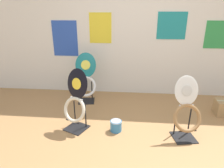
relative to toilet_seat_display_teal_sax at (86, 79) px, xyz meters
name	(u,v)px	position (x,y,z in m)	size (l,w,h in m)	color
ground_plane	(135,167)	(0.87, -1.61, -0.41)	(14.00, 14.00, 0.00)	#A37547
wall_back	(136,26)	(0.87, 0.48, 0.89)	(8.00, 0.07, 2.60)	silver
toilet_seat_display_teal_sax	(86,79)	(0.00, 0.00, 0.00)	(0.42, 0.42, 0.86)	black
toilet_seat_display_jazz_black	(76,102)	(0.06, -0.92, 0.00)	(0.41, 0.37, 0.86)	black
toilet_seat_display_white_plain	(187,113)	(1.51, -1.01, -0.05)	(0.39, 0.34, 0.82)	black
paint_can	(116,125)	(0.61, -0.94, -0.32)	(0.16, 0.16, 0.16)	teal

